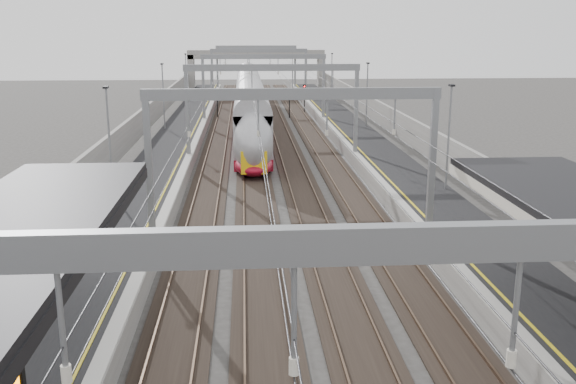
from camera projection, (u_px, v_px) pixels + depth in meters
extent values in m
cube|color=black|center=(171.00, 153.00, 51.03)|extent=(4.00, 120.00, 1.00)
cube|color=black|center=(369.00, 151.00, 52.09)|extent=(4.00, 120.00, 1.00)
cube|color=black|center=(215.00, 158.00, 51.37)|extent=(2.40, 140.00, 0.08)
cube|color=brown|center=(206.00, 157.00, 51.30)|extent=(0.07, 140.00, 0.14)
cube|color=brown|center=(224.00, 157.00, 51.40)|extent=(0.07, 140.00, 0.14)
cube|color=black|center=(252.00, 158.00, 51.57)|extent=(2.40, 140.00, 0.08)
cube|color=brown|center=(243.00, 157.00, 51.50)|extent=(0.07, 140.00, 0.14)
cube|color=brown|center=(261.00, 157.00, 51.60)|extent=(0.07, 140.00, 0.14)
cube|color=black|center=(290.00, 157.00, 51.77)|extent=(2.40, 140.00, 0.08)
cube|color=brown|center=(281.00, 156.00, 51.70)|extent=(0.07, 140.00, 0.14)
cube|color=brown|center=(298.00, 156.00, 51.80)|extent=(0.07, 140.00, 0.14)
cube|color=black|center=(326.00, 157.00, 51.97)|extent=(2.40, 140.00, 0.08)
cube|color=brown|center=(318.00, 156.00, 51.90)|extent=(0.07, 140.00, 0.14)
cube|color=brown|center=(335.00, 156.00, 52.00)|extent=(0.07, 140.00, 0.14)
cube|color=gray|center=(410.00, 243.00, 8.29)|extent=(13.00, 0.25, 0.50)
cube|color=gray|center=(149.00, 165.00, 27.97)|extent=(0.28, 0.28, 6.60)
cube|color=gray|center=(432.00, 161.00, 28.80)|extent=(0.28, 0.28, 6.60)
cube|color=gray|center=(293.00, 94.00, 27.63)|extent=(13.00, 0.25, 0.50)
cube|color=gray|center=(187.00, 110.00, 47.31)|extent=(0.28, 0.28, 6.60)
cube|color=gray|center=(356.00, 108.00, 48.14)|extent=(0.28, 0.28, 6.60)
cube|color=gray|center=(272.00, 68.00, 46.98)|extent=(13.00, 0.25, 0.50)
cube|color=gray|center=(203.00, 87.00, 66.65)|extent=(0.28, 0.28, 6.60)
cube|color=gray|center=(324.00, 86.00, 67.49)|extent=(0.28, 0.28, 6.60)
cube|color=gray|center=(264.00, 57.00, 66.32)|extent=(13.00, 0.25, 0.50)
cube|color=gray|center=(212.00, 74.00, 85.99)|extent=(0.28, 0.28, 6.60)
cube|color=gray|center=(306.00, 73.00, 86.83)|extent=(0.28, 0.28, 6.60)
cube|color=gray|center=(259.00, 51.00, 85.66)|extent=(13.00, 0.25, 0.50)
cube|color=gray|center=(217.00, 66.00, 103.40)|extent=(0.28, 0.28, 6.60)
cube|color=gray|center=(295.00, 66.00, 104.24)|extent=(0.28, 0.28, 6.60)
cube|color=gray|center=(256.00, 47.00, 103.07)|extent=(13.00, 0.25, 0.50)
cylinder|color=#262628|center=(216.00, 84.00, 54.87)|extent=(0.03, 140.00, 0.03)
cylinder|color=#262628|center=(251.00, 84.00, 55.07)|extent=(0.03, 140.00, 0.03)
cylinder|color=#262628|center=(286.00, 84.00, 55.27)|extent=(0.03, 140.00, 0.03)
cylinder|color=#262628|center=(320.00, 84.00, 55.47)|extent=(0.03, 140.00, 0.03)
cylinder|color=black|center=(7.00, 258.00, 20.32)|extent=(0.20, 0.20, 4.00)
cube|color=gray|center=(256.00, 54.00, 103.35)|extent=(22.00, 2.20, 1.40)
cube|color=gray|center=(191.00, 74.00, 103.42)|extent=(1.00, 2.20, 6.20)
cube|color=gray|center=(321.00, 74.00, 104.81)|extent=(1.00, 2.20, 6.20)
cube|color=gray|center=(129.00, 140.00, 50.55)|extent=(0.30, 120.00, 3.20)
cube|color=gray|center=(409.00, 137.00, 52.03)|extent=(0.30, 120.00, 3.20)
cube|color=maroon|center=(251.00, 138.00, 57.26)|extent=(2.82, 23.99, 0.83)
cube|color=#9A9AA0|center=(251.00, 116.00, 56.78)|extent=(2.82, 23.99, 3.13)
cube|color=black|center=(253.00, 161.00, 49.23)|extent=(2.09, 2.50, 0.52)
cube|color=maroon|center=(249.00, 107.00, 80.87)|extent=(2.82, 23.99, 0.83)
cube|color=#9A9AA0|center=(249.00, 91.00, 80.38)|extent=(2.82, 23.99, 3.13)
cube|color=black|center=(250.00, 118.00, 72.83)|extent=(2.09, 2.50, 0.52)
ellipsoid|color=#9A9AA0|center=(253.00, 143.00, 45.05)|extent=(2.82, 5.42, 4.38)
cube|color=yellow|center=(254.00, 163.00, 43.12)|extent=(1.77, 0.12, 1.56)
cube|color=black|center=(254.00, 139.00, 43.19)|extent=(1.67, 0.60, 0.98)
cylinder|color=black|center=(217.00, 106.00, 74.40)|extent=(0.12, 0.12, 3.00)
cube|color=black|center=(217.00, 92.00, 74.01)|extent=(0.32, 0.22, 0.75)
sphere|color=red|center=(217.00, 90.00, 73.85)|extent=(0.16, 0.16, 0.16)
cylinder|color=black|center=(289.00, 105.00, 75.08)|extent=(0.12, 0.12, 3.00)
cube|color=black|center=(289.00, 91.00, 74.69)|extent=(0.32, 0.22, 0.75)
sphere|color=red|center=(289.00, 90.00, 74.52)|extent=(0.16, 0.16, 0.16)
cylinder|color=black|center=(304.00, 101.00, 79.71)|extent=(0.12, 0.12, 3.00)
cube|color=black|center=(304.00, 88.00, 79.32)|extent=(0.32, 0.22, 0.75)
sphere|color=red|center=(305.00, 86.00, 79.15)|extent=(0.16, 0.16, 0.16)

